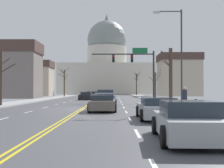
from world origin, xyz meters
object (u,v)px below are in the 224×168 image
(sedan_near_03, at_px, (157,109))
(sedan_near_02, at_px, (103,103))
(sedan_near_04, at_px, (188,122))
(pedestrian_00, at_px, (185,97))
(pickup_truck_near_00, at_px, (105,97))
(sedan_oncoming_02, at_px, (95,94))
(bicycle_parked, at_px, (195,106))
(sedan_oncoming_01, at_px, (91,95))
(signal_gantry, at_px, (136,63))
(street_lamp_right, at_px, (178,49))
(pedestrian_01, at_px, (184,96))
(sedan_oncoming_00, at_px, (86,96))
(sedan_near_01, at_px, (105,101))

(sedan_near_03, bearing_deg, sedan_near_02, 118.58)
(sedan_near_04, bearing_deg, sedan_near_03, 90.01)
(pedestrian_00, bearing_deg, pickup_truck_near_00, 115.60)
(sedan_oncoming_02, relative_size, bicycle_parked, 2.47)
(sedan_near_03, height_order, sedan_oncoming_01, sedan_oncoming_01)
(sedan_near_03, bearing_deg, signal_gantry, 88.96)
(pedestrian_00, bearing_deg, sedan_near_03, -117.45)
(street_lamp_right, bearing_deg, pedestrian_00, -93.21)
(sedan_near_03, xyz_separation_m, pedestrian_01, (3.48, 8.82, 0.50))
(pedestrian_01, bearing_deg, bicycle_parked, -93.45)
(pickup_truck_near_00, height_order, sedan_oncoming_01, pickup_truck_near_00)
(street_lamp_right, xyz_separation_m, pickup_truck_near_00, (-6.27, 9.56, -4.21))
(pickup_truck_near_00, height_order, bicycle_parked, pickup_truck_near_00)
(street_lamp_right, height_order, sedan_near_02, street_lamp_right)
(sedan_oncoming_00, bearing_deg, sedan_oncoming_02, 90.14)
(sedan_near_01, distance_m, pedestrian_00, 8.65)
(pedestrian_00, xyz_separation_m, bicycle_parked, (0.49, -0.85, -0.58))
(signal_gantry, relative_size, sedan_near_03, 1.70)
(street_lamp_right, height_order, pickup_truck_near_00, street_lamp_right)
(sedan_oncoming_01, bearing_deg, sedan_near_04, -81.95)
(sedan_near_03, distance_m, sedan_oncoming_00, 31.38)
(pickup_truck_near_00, bearing_deg, sedan_oncoming_02, 95.31)
(signal_gantry, bearing_deg, pedestrian_00, -81.81)
(street_lamp_right, height_order, sedan_oncoming_00, street_lamp_right)
(sedan_near_02, xyz_separation_m, sedan_oncoming_01, (-3.65, 35.80, -0.01))
(sedan_oncoming_00, height_order, pedestrian_00, pedestrian_00)
(signal_gantry, bearing_deg, sedan_near_02, -103.06)
(street_lamp_right, distance_m, pedestrian_00, 4.99)
(sedan_near_02, relative_size, sedan_near_03, 0.93)
(signal_gantry, bearing_deg, street_lamp_right, -79.11)
(sedan_near_02, height_order, sedan_near_04, sedan_near_04)
(sedan_oncoming_01, distance_m, sedan_oncoming_02, 13.40)
(sedan_oncoming_01, bearing_deg, sedan_near_01, -83.09)
(bicycle_parked, bearing_deg, signal_gantry, 99.41)
(street_lamp_right, xyz_separation_m, pedestrian_00, (-0.18, -3.15, -3.87))
(sedan_oncoming_00, xyz_separation_m, bicycle_parked, (9.98, -26.25, -0.08))
(pickup_truck_near_00, bearing_deg, signal_gantry, 42.91)
(pedestrian_01, relative_size, bicycle_parked, 0.94)
(street_lamp_right, relative_size, pedestrian_01, 4.85)
(signal_gantry, height_order, sedan_near_01, signal_gantry)
(sedan_near_01, xyz_separation_m, sedan_oncoming_02, (-3.61, 43.59, -0.02))
(sedan_near_03, height_order, sedan_near_04, sedan_near_04)
(sedan_near_03, height_order, pedestrian_00, pedestrian_00)
(pedestrian_00, bearing_deg, sedan_oncoming_01, 104.74)
(street_lamp_right, relative_size, sedan_near_03, 1.74)
(street_lamp_right, bearing_deg, pedestrian_01, 35.69)
(sedan_near_02, bearing_deg, sedan_near_04, -75.85)
(sedan_oncoming_02, distance_m, pedestrian_01, 47.42)
(pickup_truck_near_00, bearing_deg, street_lamp_right, -56.75)
(signal_gantry, distance_m, street_lamp_right, 13.29)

